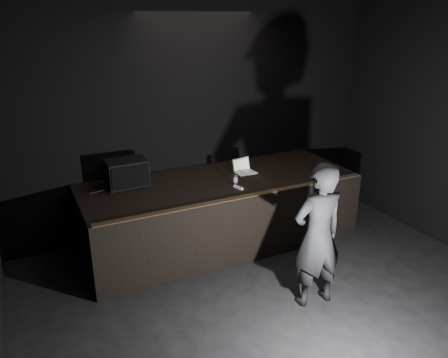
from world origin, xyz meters
TOP-DOWN VIEW (x-y plane):
  - ground at (0.00, 0.00)m, footprint 7.00×7.00m
  - room_walls at (0.00, 0.00)m, footprint 6.10×7.10m
  - stage_riser at (0.00, 2.73)m, footprint 4.00×1.50m
  - riser_lip at (0.00, 2.02)m, footprint 3.92×0.10m
  - stage_monitor at (-1.26, 3.11)m, footprint 0.56×0.42m
  - cable at (-1.36, 3.11)m, footprint 0.91×0.24m
  - laptop at (0.47, 2.87)m, footprint 0.32×0.29m
  - beer_can at (0.11, 2.46)m, footprint 0.07×0.07m
  - plastic_cup at (0.33, 2.66)m, footprint 0.07×0.07m
  - wii_remote at (0.09, 2.32)m, footprint 0.08×0.17m
  - person at (0.36, 0.89)m, footprint 0.67×0.46m

SIDE VIEW (x-z plane):
  - ground at x=0.00m, z-range 0.00..0.00m
  - stage_riser at x=0.00m, z-range 0.00..1.00m
  - person at x=0.36m, z-range 0.00..1.77m
  - riser_lip at x=0.00m, z-range 1.00..1.01m
  - cable at x=-1.36m, z-range 1.00..1.02m
  - wii_remote at x=0.09m, z-range 1.00..1.03m
  - plastic_cup at x=0.33m, z-range 1.00..1.09m
  - laptop at x=0.47m, z-range 0.95..1.16m
  - beer_can at x=0.11m, z-range 1.00..1.15m
  - stage_monitor at x=-1.26m, z-range 1.00..1.37m
  - room_walls at x=0.00m, z-range 0.26..3.78m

